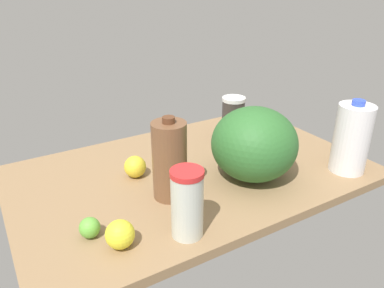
{
  "coord_description": "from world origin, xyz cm",
  "views": [
    {
      "loc": [
        58.9,
        98.35,
        66.03
      ],
      "look_at": [
        0.0,
        0.0,
        13.0
      ],
      "focal_mm": 35.0,
      "sensor_mm": 36.0,
      "label": 1
    }
  ],
  "objects_px": {
    "lime_by_jug": "(90,228)",
    "lime_beside_bowl": "(172,166)",
    "chocolate_milk_jug": "(170,160)",
    "watermelon": "(254,144)",
    "lemon_loose": "(120,234)",
    "tumbler_cup": "(187,203)",
    "milk_jug": "(352,138)",
    "shaker_bottle": "(233,119)",
    "lemon_near_front": "(135,167)"
  },
  "relations": [
    {
      "from": "milk_jug",
      "to": "shaker_bottle",
      "type": "xyz_separation_m",
      "value": [
        0.19,
        -0.41,
        -0.03
      ]
    },
    {
      "from": "chocolate_milk_jug",
      "to": "lime_beside_bowl",
      "type": "xyz_separation_m",
      "value": [
        -0.07,
        -0.12,
        -0.09
      ]
    },
    {
      "from": "lime_by_jug",
      "to": "lime_beside_bowl",
      "type": "relative_size",
      "value": 1.02
    },
    {
      "from": "watermelon",
      "to": "lime_beside_bowl",
      "type": "height_order",
      "value": "watermelon"
    },
    {
      "from": "watermelon",
      "to": "lime_by_jug",
      "type": "xyz_separation_m",
      "value": [
        0.56,
        0.03,
        -0.09
      ]
    },
    {
      "from": "lime_by_jug",
      "to": "lime_beside_bowl",
      "type": "distance_m",
      "value": 0.39
    },
    {
      "from": "tumbler_cup",
      "to": "chocolate_milk_jug",
      "type": "relative_size",
      "value": 0.73
    },
    {
      "from": "watermelon",
      "to": "shaker_bottle",
      "type": "bearing_deg",
      "value": -113.77
    },
    {
      "from": "milk_jug",
      "to": "lime_by_jug",
      "type": "relative_size",
      "value": 4.61
    },
    {
      "from": "watermelon",
      "to": "chocolate_milk_jug",
      "type": "xyz_separation_m",
      "value": [
        0.29,
        -0.04,
        0.0
      ]
    },
    {
      "from": "chocolate_milk_jug",
      "to": "milk_jug",
      "type": "relative_size",
      "value": 1.02
    },
    {
      "from": "lime_by_jug",
      "to": "lemon_loose",
      "type": "xyz_separation_m",
      "value": [
        -0.05,
        0.08,
        0.01
      ]
    },
    {
      "from": "chocolate_milk_jug",
      "to": "lemon_loose",
      "type": "bearing_deg",
      "value": 33.57
    },
    {
      "from": "shaker_bottle",
      "to": "tumbler_cup",
      "type": "bearing_deg",
      "value": 42.83
    },
    {
      "from": "tumbler_cup",
      "to": "lime_beside_bowl",
      "type": "relative_size",
      "value": 3.52
    },
    {
      "from": "lemon_loose",
      "to": "shaker_bottle",
      "type": "bearing_deg",
      "value": -148.56
    },
    {
      "from": "milk_jug",
      "to": "lemon_near_front",
      "type": "distance_m",
      "value": 0.73
    },
    {
      "from": "tumbler_cup",
      "to": "lime_beside_bowl",
      "type": "xyz_separation_m",
      "value": [
        -0.12,
        -0.31,
        -0.07
      ]
    },
    {
      "from": "watermelon",
      "to": "lime_by_jug",
      "type": "distance_m",
      "value": 0.57
    },
    {
      "from": "chocolate_milk_jug",
      "to": "lime_beside_bowl",
      "type": "bearing_deg",
      "value": -120.44
    },
    {
      "from": "lime_beside_bowl",
      "to": "tumbler_cup",
      "type": "bearing_deg",
      "value": 68.67
    },
    {
      "from": "watermelon",
      "to": "lemon_loose",
      "type": "xyz_separation_m",
      "value": [
        0.51,
        0.11,
        -0.08
      ]
    },
    {
      "from": "lime_beside_bowl",
      "to": "lemon_near_front",
      "type": "bearing_deg",
      "value": -21.18
    },
    {
      "from": "milk_jug",
      "to": "chocolate_milk_jug",
      "type": "bearing_deg",
      "value": -15.58
    },
    {
      "from": "chocolate_milk_jug",
      "to": "shaker_bottle",
      "type": "distance_m",
      "value": 0.48
    },
    {
      "from": "lemon_loose",
      "to": "tumbler_cup",
      "type": "bearing_deg",
      "value": 165.75
    },
    {
      "from": "lemon_loose",
      "to": "chocolate_milk_jug",
      "type": "bearing_deg",
      "value": -146.43
    },
    {
      "from": "shaker_bottle",
      "to": "lime_beside_bowl",
      "type": "bearing_deg",
      "value": 19.44
    },
    {
      "from": "lime_beside_bowl",
      "to": "lemon_loose",
      "type": "bearing_deg",
      "value": 42.55
    },
    {
      "from": "shaker_bottle",
      "to": "lemon_near_front",
      "type": "distance_m",
      "value": 0.47
    },
    {
      "from": "lime_by_jug",
      "to": "shaker_bottle",
      "type": "bearing_deg",
      "value": -155.79
    },
    {
      "from": "tumbler_cup",
      "to": "milk_jug",
      "type": "height_order",
      "value": "milk_jug"
    },
    {
      "from": "watermelon",
      "to": "lemon_near_front",
      "type": "relative_size",
      "value": 3.81
    },
    {
      "from": "watermelon",
      "to": "milk_jug",
      "type": "xyz_separation_m",
      "value": [
        -0.31,
        0.13,
        -0.0
      ]
    },
    {
      "from": "lemon_loose",
      "to": "lime_beside_bowl",
      "type": "xyz_separation_m",
      "value": [
        -0.29,
        -0.27,
        -0.01
      ]
    },
    {
      "from": "watermelon",
      "to": "chocolate_milk_jug",
      "type": "relative_size",
      "value": 1.08
    },
    {
      "from": "chocolate_milk_jug",
      "to": "lime_by_jug",
      "type": "xyz_separation_m",
      "value": [
        0.27,
        0.07,
        -0.09
      ]
    },
    {
      "from": "lime_beside_bowl",
      "to": "chocolate_milk_jug",
      "type": "bearing_deg",
      "value": 59.56
    },
    {
      "from": "tumbler_cup",
      "to": "lime_by_jug",
      "type": "relative_size",
      "value": 3.45
    },
    {
      "from": "lime_by_jug",
      "to": "chocolate_milk_jug",
      "type": "bearing_deg",
      "value": -166.22
    },
    {
      "from": "lemon_loose",
      "to": "lemon_near_front",
      "type": "relative_size",
      "value": 1.01
    },
    {
      "from": "lime_beside_bowl",
      "to": "milk_jug",
      "type": "bearing_deg",
      "value": 151.55
    },
    {
      "from": "tumbler_cup",
      "to": "shaker_bottle",
      "type": "height_order",
      "value": "tumbler_cup"
    },
    {
      "from": "lemon_loose",
      "to": "lemon_near_front",
      "type": "height_order",
      "value": "same"
    },
    {
      "from": "shaker_bottle",
      "to": "lime_beside_bowl",
      "type": "relative_size",
      "value": 3.37
    },
    {
      "from": "milk_jug",
      "to": "shaker_bottle",
      "type": "relative_size",
      "value": 1.4
    },
    {
      "from": "watermelon",
      "to": "milk_jug",
      "type": "height_order",
      "value": "milk_jug"
    },
    {
      "from": "watermelon",
      "to": "lime_beside_bowl",
      "type": "xyz_separation_m",
      "value": [
        0.22,
        -0.16,
        -0.09
      ]
    },
    {
      "from": "milk_jug",
      "to": "lime_by_jug",
      "type": "xyz_separation_m",
      "value": [
        0.87,
        -0.1,
        -0.09
      ]
    },
    {
      "from": "tumbler_cup",
      "to": "chocolate_milk_jug",
      "type": "height_order",
      "value": "chocolate_milk_jug"
    }
  ]
}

